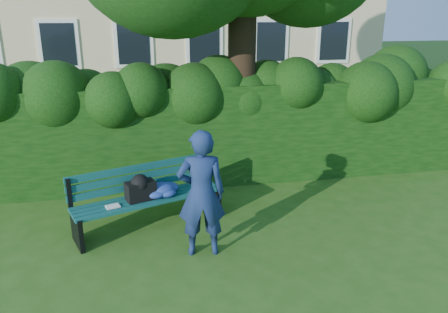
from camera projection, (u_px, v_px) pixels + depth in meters
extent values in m
plane|color=#2B5716|center=(232.00, 233.00, 6.22)|extent=(80.00, 80.00, 0.00)
cube|color=white|center=(59.00, 45.00, 14.21)|extent=(1.30, 0.08, 1.60)
cube|color=black|center=(59.00, 45.00, 14.17)|extent=(1.05, 0.04, 1.35)
cube|color=white|center=(134.00, 44.00, 14.66)|extent=(1.30, 0.08, 1.60)
cube|color=black|center=(134.00, 44.00, 14.62)|extent=(1.05, 0.04, 1.35)
cube|color=white|center=(204.00, 43.00, 15.11)|extent=(1.30, 0.08, 1.60)
cube|color=black|center=(204.00, 43.00, 15.07)|extent=(1.05, 0.04, 1.35)
cube|color=white|center=(271.00, 42.00, 15.56)|extent=(1.30, 0.08, 1.60)
cube|color=black|center=(271.00, 42.00, 15.53)|extent=(1.05, 0.04, 1.35)
cube|color=white|center=(333.00, 41.00, 16.01)|extent=(1.30, 0.08, 1.60)
cube|color=black|center=(334.00, 41.00, 15.98)|extent=(1.05, 0.04, 1.35)
cube|color=black|center=(207.00, 132.00, 7.99)|extent=(10.00, 1.00, 1.80)
cylinder|color=black|center=(242.00, 59.00, 7.62)|extent=(0.49, 0.49, 4.43)
cube|color=#0E4647|center=(154.00, 203.00, 6.09)|extent=(2.07, 0.81, 0.04)
cube|color=#0E4647|center=(151.00, 200.00, 6.19)|extent=(2.07, 0.81, 0.04)
cube|color=#0E4647|center=(147.00, 197.00, 6.29)|extent=(2.07, 0.81, 0.04)
cube|color=#0E4647|center=(144.00, 195.00, 6.38)|extent=(2.07, 0.81, 0.04)
cube|color=#0E4647|center=(142.00, 185.00, 6.41)|extent=(2.05, 0.75, 0.10)
cube|color=#0E4647|center=(141.00, 176.00, 6.38)|extent=(2.05, 0.75, 0.10)
cube|color=#0E4647|center=(140.00, 168.00, 6.34)|extent=(2.05, 0.75, 0.10)
cube|color=black|center=(77.00, 231.00, 5.81)|extent=(0.22, 0.49, 0.44)
cube|color=black|center=(69.00, 194.00, 5.89)|extent=(0.08, 0.08, 0.45)
cube|color=black|center=(76.00, 217.00, 5.70)|extent=(0.20, 0.42, 0.05)
cube|color=black|center=(212.00, 199.00, 6.81)|extent=(0.22, 0.49, 0.44)
cube|color=black|center=(204.00, 168.00, 6.89)|extent=(0.08, 0.08, 0.45)
cube|color=black|center=(213.00, 187.00, 6.70)|extent=(0.20, 0.42, 0.05)
cube|color=white|center=(113.00, 206.00, 5.93)|extent=(0.21, 0.18, 0.02)
cube|color=black|center=(141.00, 191.00, 6.13)|extent=(0.45, 0.35, 0.27)
imported|color=navy|center=(201.00, 194.00, 5.45)|extent=(0.64, 0.44, 1.66)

